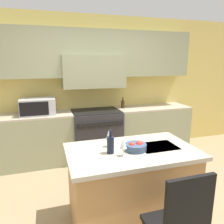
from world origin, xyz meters
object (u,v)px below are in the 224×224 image
microwave (38,106)px  wine_glass_near (124,144)px  range_stove (96,134)px  oil_bottle_on_counter (123,104)px  island_chair (179,224)px  wine_glass_far (109,136)px  wine_bottle (110,144)px  fruit_bowl (136,147)px

microwave → wine_glass_near: size_ratio=3.06×
range_stove → oil_bottle_on_counter: size_ratio=4.35×
island_chair → wine_glass_far: size_ratio=5.43×
range_stove → island_chair: island_chair is taller
range_stove → wine_glass_far: 1.80m
range_stove → wine_bottle: wine_bottle is taller
range_stove → microwave: (-1.03, 0.02, 0.60)m
wine_bottle → oil_bottle_on_counter: size_ratio=1.20×
microwave → fruit_bowl: bearing=-61.3°
fruit_bowl → range_stove: bearing=90.2°
island_chair → wine_glass_far: (-0.29, 0.98, 0.43)m
wine_bottle → oil_bottle_on_counter: bearing=66.6°
range_stove → island_chair: 2.68m
wine_glass_far → wine_glass_near: bearing=-75.8°
wine_glass_near → oil_bottle_on_counter: (0.75, 2.08, -0.01)m
wine_glass_near → fruit_bowl: 0.22m
wine_glass_near → fruit_bowl: size_ratio=0.82×
wine_glass_far → oil_bottle_on_counter: (0.82, 1.79, -0.01)m
fruit_bowl → island_chair: bearing=-87.4°
wine_bottle → fruit_bowl: (0.29, -0.01, -0.06)m
island_chair → wine_glass_far: wine_glass_far is taller
range_stove → fruit_bowl: 1.94m
oil_bottle_on_counter → microwave: bearing=-177.1°
microwave → island_chair: size_ratio=0.56×
range_stove → wine_bottle: 1.96m
wine_glass_near → fruit_bowl: wine_glass_near is taller
island_chair → oil_bottle_on_counter: size_ratio=4.90×
range_stove → wine_glass_far: wine_glass_far is taller
range_stove → wine_bottle: (-0.28, -1.87, 0.52)m
wine_glass_far → oil_bottle_on_counter: oil_bottle_on_counter is taller
wine_bottle → fruit_bowl: wine_bottle is taller
range_stove → wine_glass_far: (-0.24, -1.69, 0.55)m
wine_bottle → wine_glass_near: 0.15m
range_stove → wine_glass_far: size_ratio=4.82×
wine_bottle → oil_bottle_on_counter: 2.15m
range_stove → island_chair: (0.04, -2.68, 0.12)m
oil_bottle_on_counter → island_chair: bearing=-100.8°
island_chair → wine_glass_near: (-0.22, 0.70, 0.43)m
range_stove → island_chair: bearing=-89.1°
range_stove → wine_bottle: bearing=-98.5°
microwave → island_chair: (1.08, -2.70, -0.48)m
range_stove → wine_glass_near: wine_glass_near is taller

